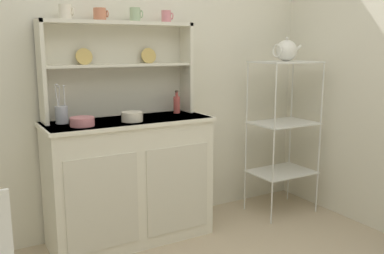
{
  "coord_description": "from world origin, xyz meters",
  "views": [
    {
      "loc": [
        -1.04,
        -1.24,
        1.34
      ],
      "look_at": [
        0.33,
        1.12,
        0.81
      ],
      "focal_mm": 39.46,
      "sensor_mm": 36.0,
      "label": 1
    }
  ],
  "objects": [
    {
      "name": "bowl_mixing_large",
      "position": [
        -0.35,
        1.29,
        0.88
      ],
      "size": [
        0.15,
        0.15,
        0.05
      ],
      "primitive_type": "cylinder",
      "color": "#D17A84",
      "rests_on": "hutch_cabinet"
    },
    {
      "name": "cup_rose_3",
      "position": [
        0.33,
        1.49,
        1.54
      ],
      "size": [
        0.08,
        0.07,
        0.08
      ],
      "color": "#D17A84",
      "rests_on": "hutch_shelf_unit"
    },
    {
      "name": "bakers_rack",
      "position": [
        1.23,
        1.24,
        0.77
      ],
      "size": [
        0.49,
        0.35,
        1.22
      ],
      "color": "silver",
      "rests_on": "ground"
    },
    {
      "name": "hutch_shelf_unit",
      "position": [
        -0.02,
        1.53,
        1.23
      ],
      "size": [
        1.05,
        0.18,
        0.65
      ],
      "color": "silver",
      "rests_on": "hutch_cabinet"
    },
    {
      "name": "cup_sage_2",
      "position": [
        0.1,
        1.49,
        1.54
      ],
      "size": [
        0.09,
        0.07,
        0.09
      ],
      "color": "#9EB78E",
      "rests_on": "hutch_shelf_unit"
    },
    {
      "name": "porcelain_teapot",
      "position": [
        1.23,
        1.24,
        1.3
      ],
      "size": [
        0.25,
        0.16,
        0.18
      ],
      "color": "white",
      "rests_on": "bakers_rack"
    },
    {
      "name": "hutch_cabinet",
      "position": [
        -0.02,
        1.37,
        0.44
      ],
      "size": [
        1.12,
        0.45,
        0.85
      ],
      "color": "silver",
      "rests_on": "ground"
    },
    {
      "name": "jam_bottle",
      "position": [
        0.39,
        1.45,
        0.92
      ],
      "size": [
        0.05,
        0.05,
        0.16
      ],
      "color": "#B74C47",
      "rests_on": "hutch_cabinet"
    },
    {
      "name": "bowl_floral_medium",
      "position": [
        -0.02,
        1.29,
        0.88
      ],
      "size": [
        0.14,
        0.14,
        0.06
      ],
      "primitive_type": "cylinder",
      "color": "silver",
      "rests_on": "hutch_cabinet"
    },
    {
      "name": "cup_terracotta_1",
      "position": [
        -0.15,
        1.49,
        1.54
      ],
      "size": [
        0.1,
        0.08,
        0.08
      ],
      "color": "#C67556",
      "rests_on": "hutch_shelf_unit"
    },
    {
      "name": "utensil_jar",
      "position": [
        -0.44,
        1.45,
        0.91
      ],
      "size": [
        0.08,
        0.08,
        0.25
      ],
      "color": "#B2B7C6",
      "rests_on": "hutch_cabinet"
    },
    {
      "name": "cup_cream_0",
      "position": [
        -0.37,
        1.49,
        1.54
      ],
      "size": [
        0.09,
        0.08,
        0.09
      ],
      "color": "silver",
      "rests_on": "hutch_shelf_unit"
    },
    {
      "name": "wall_back",
      "position": [
        0.0,
        1.62,
        1.25
      ],
      "size": [
        3.84,
        0.05,
        2.5
      ],
      "primitive_type": "cube",
      "color": "silver",
      "rests_on": "ground"
    }
  ]
}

